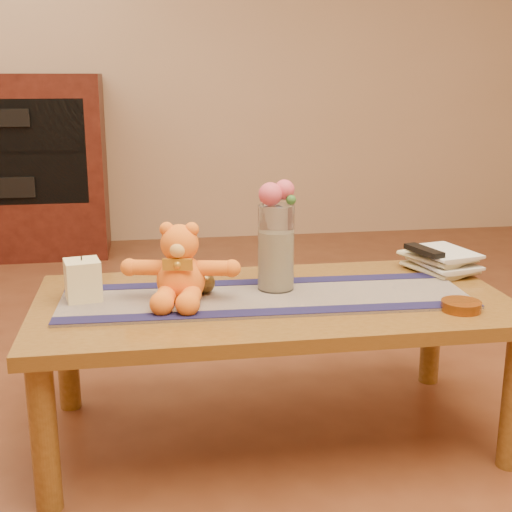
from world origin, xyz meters
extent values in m
plane|color=#5A2C19|center=(0.00, 0.00, 0.00)|extent=(5.50, 5.50, 0.00)
plane|color=tan|center=(0.00, 2.75, 1.35)|extent=(5.50, 0.00, 5.50)
cube|color=brown|center=(0.00, 0.00, 0.43)|extent=(1.40, 0.70, 0.04)
cylinder|color=brown|center=(-0.64, -0.29, 0.21)|extent=(0.07, 0.07, 0.41)
cylinder|color=brown|center=(-0.64, 0.29, 0.21)|extent=(0.07, 0.07, 0.41)
cylinder|color=brown|center=(0.64, 0.29, 0.21)|extent=(0.07, 0.07, 0.41)
cube|color=#1B1947|center=(-0.02, -0.01, 0.45)|extent=(1.21, 0.39, 0.01)
cube|color=#171540|center=(-0.03, -0.15, 0.46)|extent=(1.20, 0.10, 0.00)
cube|color=#171540|center=(-0.02, 0.14, 0.46)|extent=(1.20, 0.10, 0.00)
cube|color=beige|center=(-0.55, 0.05, 0.52)|extent=(0.11, 0.11, 0.12)
cylinder|color=black|center=(-0.55, 0.05, 0.58)|extent=(0.00, 0.00, 0.01)
cylinder|color=silver|center=(0.02, 0.06, 0.59)|extent=(0.11, 0.11, 0.26)
cylinder|color=beige|center=(0.02, 0.06, 0.55)|extent=(0.09, 0.09, 0.18)
sphere|color=#D34A62|center=(0.00, 0.05, 0.75)|extent=(0.07, 0.07, 0.07)
sphere|color=#D34A62|center=(0.05, 0.06, 0.76)|extent=(0.06, 0.06, 0.06)
sphere|color=#5653B4|center=(0.03, 0.09, 0.75)|extent=(0.04, 0.04, 0.04)
sphere|color=#5653B4|center=(-0.01, 0.08, 0.74)|extent=(0.04, 0.04, 0.04)
sphere|color=#33662D|center=(0.06, 0.04, 0.74)|extent=(0.03, 0.03, 0.03)
sphere|color=#533C1B|center=(-0.20, 0.05, 0.49)|extent=(0.08, 0.08, 0.07)
imported|color=beige|center=(0.53, 0.16, 0.46)|extent=(0.23, 0.26, 0.02)
imported|color=beige|center=(0.54, 0.16, 0.48)|extent=(0.20, 0.25, 0.02)
imported|color=beige|center=(0.52, 0.16, 0.50)|extent=(0.24, 0.27, 0.02)
imported|color=beige|center=(0.53, 0.16, 0.52)|extent=(0.21, 0.25, 0.02)
cube|color=black|center=(0.53, 0.15, 0.54)|extent=(0.09, 0.17, 0.02)
cylinder|color=#BF5914|center=(0.50, -0.20, 0.46)|extent=(0.14, 0.14, 0.03)
cube|color=black|center=(-1.20, 2.48, 0.55)|extent=(1.20, 0.50, 1.10)
cube|color=black|center=(-1.20, 2.35, 0.46)|extent=(0.42, 0.28, 0.12)
camera|label=1|loc=(-0.36, -1.93, 1.09)|focal=48.69mm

